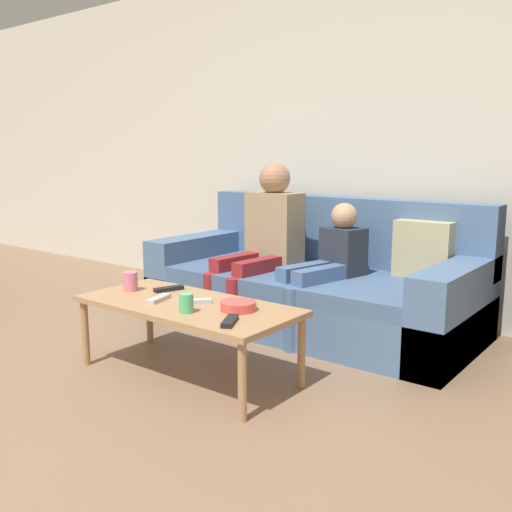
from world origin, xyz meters
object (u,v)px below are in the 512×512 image
person_adult (266,232)px  tv_remote_2 (230,321)px  cup_near (130,281)px  tv_remote_3 (195,301)px  cup_far (186,303)px  tv_remote_1 (159,299)px  tv_remote_0 (169,289)px  person_child (326,263)px  snack_bowl (238,306)px  couch (315,286)px  coffee_table (187,309)px

person_adult → tv_remote_2: bearing=-55.2°
cup_near → tv_remote_3: 0.48m
tv_remote_2 → person_adult: bearing=92.3°
cup_far → tv_remote_1: 0.28m
tv_remote_0 → tv_remote_1: size_ratio=1.00×
tv_remote_0 → tv_remote_1: (0.12, -0.19, 0.00)m
tv_remote_2 → tv_remote_3: bearing=129.4°
person_child → cup_far: size_ratio=9.03×
tv_remote_2 → snack_bowl: 0.22m
person_child → tv_remote_0: (-0.50, -0.89, -0.07)m
person_adult → tv_remote_0: bearing=-83.8°
couch → cup_far: bearing=-86.6°
couch → tv_remote_2: (0.36, -1.32, 0.14)m
cup_near → tv_remote_0: size_ratio=0.61×
person_adult → tv_remote_0: 0.98m
tv_remote_0 → tv_remote_3: size_ratio=1.11×
couch → tv_remote_0: bearing=-106.9°
couch → tv_remote_3: couch is taller
person_child → tv_remote_0: person_child is taller
tv_remote_1 → coffee_table: bearing=9.2°
coffee_table → tv_remote_0: tv_remote_0 is taller
tv_remote_1 → tv_remote_3: size_ratio=1.11×
tv_remote_0 → couch: bearing=91.5°
couch → tv_remote_3: bearing=-90.3°
person_adult → tv_remote_1: (0.14, -1.14, -0.22)m
tv_remote_1 → cup_near: bearing=154.3°
person_adult → coffee_table: bearing=-70.1°
tv_remote_0 → tv_remote_3: bearing=-1.5°
tv_remote_0 → tv_remote_2: size_ratio=1.02×
coffee_table → tv_remote_2: (0.41, -0.14, 0.05)m
coffee_table → tv_remote_0: size_ratio=6.79×
couch → snack_bowl: (0.25, -1.12, 0.15)m
coffee_table → cup_near: cup_near is taller
tv_remote_2 → couch: bearing=77.9°
tv_remote_1 → couch: bearing=66.6°
couch → person_child: bearing=-41.4°
person_child → couch: bearing=151.0°
cup_near → tv_remote_2: 0.86m
person_adult → tv_remote_1: 1.17m
person_child → snack_bowl: (0.07, -0.97, -0.06)m
cup_near → cup_far: (0.57, -0.13, -0.01)m
person_adult → tv_remote_2: 1.42m
cup_near → tv_remote_2: bearing=-9.2°
couch → coffee_table: (-0.05, -1.18, 0.09)m
tv_remote_1 → snack_bowl: (0.45, 0.12, 0.01)m
cup_near → tv_remote_1: (0.29, -0.06, -0.04)m
coffee_table → cup_near: size_ratio=11.12×
couch → tv_remote_1: bearing=-99.0°
tv_remote_1 → snack_bowl: bearing=-0.0°
cup_near → tv_remote_1: bearing=-11.3°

